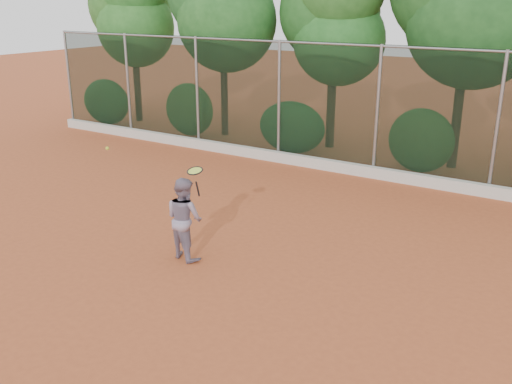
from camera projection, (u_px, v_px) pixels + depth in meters
The scene contains 7 objects.
ground at pixel (226, 275), 10.01m from camera, with size 80.00×80.00×0.00m, color #AA4E28.
concrete_curb at pixel (371, 172), 15.42m from camera, with size 24.00×0.20×0.30m, color beige.
tennis_player at pixel (184, 218), 10.46m from camera, with size 0.75×0.59×1.55m, color gray.
chainlink_fence at pixel (377, 108), 15.01m from camera, with size 24.09×0.09×3.50m.
foliage_backdrop at pixel (391, 6), 16.05m from camera, with size 23.70×3.63×7.55m.
tennis_racket at pixel (195, 173), 9.97m from camera, with size 0.29×0.29×0.55m.
tennis_ball_in_flight at pixel (107, 148), 11.47m from camera, with size 0.07×0.07×0.07m.
Camera 1 is at (5.26, -7.33, 4.61)m, focal length 40.00 mm.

